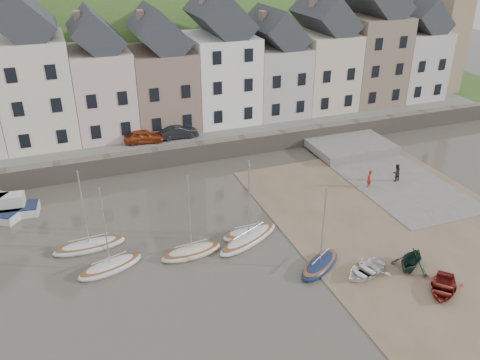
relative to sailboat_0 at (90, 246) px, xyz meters
name	(u,v)px	position (x,y,z in m)	size (l,w,h in m)	color
ground	(271,255)	(11.60, -5.22, -0.26)	(160.00, 160.00, 0.00)	#453F36
quay_land	(165,107)	(11.60, 26.78, 0.49)	(90.00, 30.00, 1.50)	#375A24
quay_street	(190,133)	(11.60, 15.28, 1.29)	(70.00, 7.00, 0.10)	slate
seawall	(200,152)	(11.60, 11.78, 0.64)	(70.00, 1.20, 1.80)	slate
beach	(403,225)	(22.60, -5.22, -0.23)	(18.00, 26.00, 0.06)	brown
slipway	(384,173)	(26.60, 2.78, -0.20)	(8.00, 18.00, 0.12)	slate
hillside	(111,162)	(6.60, 54.78, -18.25)	(134.40, 84.00, 84.00)	#375A24
townhouse_terrace	(195,68)	(13.36, 18.78, 7.06)	(61.05, 8.00, 13.93)	silver
church_spire	(453,14)	(46.15, 18.78, 10.79)	(4.00, 4.00, 18.00)	#997F60
sailboat_0	(90,246)	(0.00, 0.00, 0.00)	(5.06, 1.74, 6.32)	silver
sailboat_1	(110,266)	(1.06, -2.95, 0.00)	(4.68, 2.70, 6.32)	silver
sailboat_2	(191,252)	(6.50, -3.23, 0.00)	(4.46, 1.87, 6.32)	beige
sailboat_3	(248,233)	(11.04, -2.46, 0.01)	(3.89, 1.50, 6.32)	silver
sailboat_4	(249,239)	(10.80, -3.12, 0.00)	(5.78, 3.85, 6.32)	silver
sailboat_5	(320,265)	(14.07, -7.66, 0.00)	(4.26, 3.47, 6.32)	#152142
motorboat_0	(5,209)	(-5.73, 7.04, 0.32)	(5.53, 2.33, 1.70)	silver
rowboat_white	(366,270)	(16.46, -9.39, 0.15)	(2.39, 3.34, 0.69)	white
rowboat_green	(411,259)	(19.58, -9.90, 0.54)	(2.41, 2.80, 1.47)	#142E24
rowboat_red	(443,287)	(19.96, -12.54, 0.13)	(2.30, 3.21, 0.67)	maroon
person_red	(369,179)	(23.62, 0.97, 0.64)	(0.57, 0.37, 1.56)	maroon
person_dark	(396,173)	(26.53, 1.11, 0.66)	(0.78, 0.61, 1.60)	black
car_left	(144,136)	(6.71, 14.28, 1.98)	(1.52, 3.79, 1.29)	#983816
car_right	(179,132)	(10.20, 14.28, 1.96)	(1.32, 3.79, 1.25)	black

